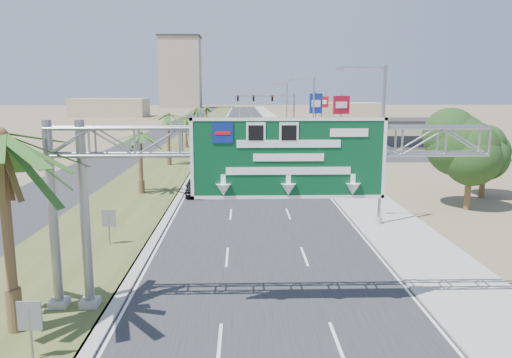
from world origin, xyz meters
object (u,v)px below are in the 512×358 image
object	(u,v)px
car_far	(229,133)
pole_sign_red_far	(322,106)
pole_sign_blue	(316,106)
sign_gantry	(246,156)
store_building	(395,134)
car_right_lane	(277,145)
signal_mast	(281,114)
car_left_lane	(195,187)
pole_sign_red_near	(341,108)
car_mid_lane	(250,164)

from	to	relation	value
car_far	pole_sign_red_far	bearing A→B (deg)	-45.29
car_far	pole_sign_blue	bearing A→B (deg)	-58.69
sign_gantry	store_building	xyz separation A→B (m)	(23.06, 56.07, -4.06)
car_right_lane	pole_sign_blue	bearing A→B (deg)	23.59
signal_mast	car_left_lane	xyz separation A→B (m)	(-10.21, -40.38, -4.17)
pole_sign_red_near	pole_sign_red_far	world-z (taller)	pole_sign_red_near
signal_mast	car_right_lane	distance (m)	9.31
car_left_lane	car_far	distance (m)	54.17
car_mid_lane	pole_sign_blue	bearing A→B (deg)	62.00
car_left_lane	store_building	bearing A→B (deg)	47.50
car_mid_lane	pole_sign_red_far	size ratio (longest dim) A/B	0.60
signal_mast	store_building	distance (m)	18.08
car_mid_lane	car_far	distance (m)	41.76
sign_gantry	pole_sign_red_near	bearing A→B (deg)	74.74
car_right_lane	pole_sign_red_near	bearing A→B (deg)	-40.46
store_building	car_mid_lane	bearing A→B (deg)	-135.53
sign_gantry	car_right_lane	bearing A→B (deg)	84.71
pole_sign_red_far	store_building	bearing A→B (deg)	-32.85
car_left_lane	car_right_lane	world-z (taller)	car_left_lane
sign_gantry	car_right_lane	distance (m)	54.33
pole_sign_blue	sign_gantry	bearing A→B (deg)	-100.95
sign_gantry	signal_mast	size ratio (longest dim) A/B	1.63
store_building	pole_sign_red_far	distance (m)	12.85
signal_mast	pole_sign_red_near	distance (m)	15.66
sign_gantry	car_far	size ratio (longest dim) A/B	3.69
pole_sign_red_near	car_mid_lane	bearing A→B (deg)	-131.68
car_left_lane	pole_sign_red_far	world-z (taller)	pole_sign_red_far
signal_mast	pole_sign_red_near	xyz separation A→B (m)	(6.87, -14.00, 1.37)
car_far	pole_sign_red_near	size ratio (longest dim) A/B	0.57
signal_mast	pole_sign_red_near	size ratio (longest dim) A/B	1.28
car_mid_lane	car_far	bearing A→B (deg)	90.69
store_building	car_right_lane	size ratio (longest dim) A/B	3.82
car_mid_lane	car_far	xyz separation A→B (m)	(-3.31, 41.63, -0.11)
car_mid_lane	pole_sign_red_near	xyz separation A→B (m)	(12.33, 13.85, 5.45)
car_right_lane	pole_sign_red_far	bearing A→B (deg)	43.37
signal_mast	car_far	xyz separation A→B (m)	(-8.77, 13.77, -4.19)
store_building	car_mid_lane	distance (m)	31.26
signal_mast	pole_sign_red_near	world-z (taller)	pole_sign_red_near
car_mid_lane	pole_sign_blue	size ratio (longest dim) A/B	0.57
pole_sign_red_near	car_right_lane	bearing A→B (deg)	144.52
car_right_lane	car_mid_lane	bearing A→B (deg)	-107.07
pole_sign_blue	car_right_lane	bearing A→B (deg)	-151.43
sign_gantry	pole_sign_blue	bearing A→B (deg)	79.05
pole_sign_red_near	pole_sign_red_far	distance (m)	14.63
sign_gantry	pole_sign_red_far	bearing A→B (deg)	78.42
store_building	pole_sign_blue	distance (m)	12.76
car_left_lane	pole_sign_red_near	bearing A→B (deg)	52.74
car_right_lane	signal_mast	bearing A→B (deg)	76.33
car_left_lane	car_right_lane	size ratio (longest dim) A/B	0.85
signal_mast	pole_sign_blue	size ratio (longest dim) A/B	1.24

